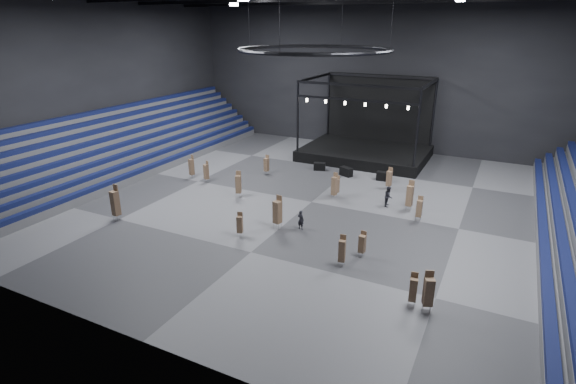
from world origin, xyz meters
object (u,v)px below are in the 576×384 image
at_px(chair_stack_4, 266,164).
at_px(chair_stack_11, 238,184).
at_px(chair_stack_1, 410,195).
at_px(flight_case_left, 320,166).
at_px(chair_stack_8, 419,208).
at_px(chair_stack_6, 240,224).
at_px(chair_stack_14, 336,185).
at_px(chair_stack_2, 429,291).
at_px(crew_member, 389,196).
at_px(flight_case_right, 383,176).
at_px(chair_stack_9, 362,243).
at_px(chair_stack_15, 191,166).
at_px(chair_stack_12, 334,186).
at_px(chair_stack_0, 206,171).
at_px(chair_stack_3, 389,178).
at_px(man_center, 301,220).
at_px(chair_stack_5, 115,202).
at_px(chair_stack_7, 342,250).
at_px(chair_stack_10, 277,211).
at_px(stage, 367,145).
at_px(flight_case_mid, 346,172).
at_px(chair_stack_13, 413,289).

height_order(chair_stack_4, chair_stack_11, chair_stack_11).
relative_size(chair_stack_1, chair_stack_4, 1.27).
distance_m(flight_case_left, chair_stack_8, 15.11).
height_order(chair_stack_6, chair_stack_14, chair_stack_14).
xyz_separation_m(chair_stack_8, chair_stack_14, (-7.90, 2.13, -0.03)).
height_order(chair_stack_2, crew_member, chair_stack_2).
xyz_separation_m(flight_case_right, chair_stack_9, (2.96, -16.27, 0.56)).
xyz_separation_m(chair_stack_11, chair_stack_14, (7.94, 4.12, -0.20)).
bearing_deg(crew_member, chair_stack_15, 87.57).
height_order(chair_stack_11, chair_stack_12, chair_stack_11).
distance_m(chair_stack_0, chair_stack_3, 17.93).
height_order(chair_stack_8, chair_stack_12, chair_stack_12).
height_order(chair_stack_1, chair_stack_8, chair_stack_1).
height_order(man_center, crew_member, crew_member).
relative_size(chair_stack_6, chair_stack_12, 0.79).
relative_size(chair_stack_5, crew_member, 1.67).
height_order(chair_stack_5, man_center, chair_stack_5).
xyz_separation_m(chair_stack_2, chair_stack_3, (-6.94, 18.32, -0.15)).
relative_size(chair_stack_7, chair_stack_10, 0.82).
bearing_deg(chair_stack_7, chair_stack_12, 105.88).
bearing_deg(chair_stack_1, chair_stack_9, -90.85).
relative_size(stage, chair_stack_1, 5.28).
xyz_separation_m(flight_case_right, chair_stack_11, (-10.64, -10.44, 0.82)).
relative_size(chair_stack_2, chair_stack_15, 1.01).
distance_m(chair_stack_1, chair_stack_10, 11.67).
distance_m(chair_stack_5, chair_stack_12, 18.65).
distance_m(chair_stack_3, chair_stack_5, 24.58).
xyz_separation_m(chair_stack_5, chair_stack_9, (19.60, 2.99, -0.53)).
bearing_deg(chair_stack_15, chair_stack_7, -5.79).
bearing_deg(chair_stack_12, chair_stack_6, -100.96).
relative_size(chair_stack_5, chair_stack_15, 1.24).
bearing_deg(chair_stack_15, chair_stack_9, -0.77).
height_order(chair_stack_5, chair_stack_12, chair_stack_5).
distance_m(flight_case_mid, chair_stack_10, 14.56).
relative_size(chair_stack_1, chair_stack_9, 1.41).
distance_m(chair_stack_9, chair_stack_12, 10.91).
height_order(chair_stack_4, chair_stack_9, chair_stack_4).
bearing_deg(chair_stack_8, chair_stack_2, -77.55).
distance_m(flight_case_mid, chair_stack_3, 5.47).
bearing_deg(man_center, chair_stack_2, 161.23).
relative_size(chair_stack_12, man_center, 1.59).
xyz_separation_m(chair_stack_1, chair_stack_3, (-2.87, 4.31, -0.23)).
relative_size(chair_stack_0, chair_stack_13, 1.06).
height_order(flight_case_mid, chair_stack_7, chair_stack_7).
relative_size(chair_stack_0, chair_stack_8, 1.06).
bearing_deg(chair_stack_1, flight_case_left, 153.66).
bearing_deg(chair_stack_13, chair_stack_12, 116.05).
bearing_deg(chair_stack_2, chair_stack_8, 79.70).
bearing_deg(chair_stack_10, chair_stack_2, -13.01).
bearing_deg(chair_stack_12, chair_stack_5, -131.18).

